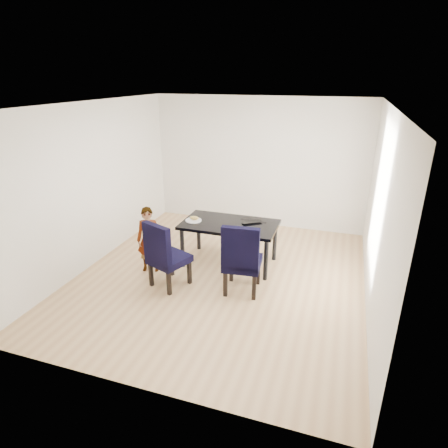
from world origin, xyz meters
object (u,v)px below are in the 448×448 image
(child, at_px, (149,240))
(laptop, at_px, (251,221))
(chair_right, at_px, (243,257))
(chair_left, at_px, (169,254))
(dining_table, at_px, (229,243))
(plate, at_px, (193,220))

(child, bearing_deg, laptop, 11.18)
(chair_right, distance_m, laptop, 0.98)
(chair_left, height_order, laptop, chair_left)
(dining_table, distance_m, child, 1.36)
(chair_left, relative_size, chair_right, 0.96)
(chair_right, bearing_deg, laptop, 91.94)
(dining_table, xyz_separation_m, laptop, (0.32, 0.18, 0.39))
(dining_table, bearing_deg, plate, -172.39)
(chair_right, bearing_deg, plate, 141.38)
(dining_table, bearing_deg, chair_left, -124.01)
(dining_table, xyz_separation_m, child, (-1.18, -0.65, 0.18))
(dining_table, height_order, plate, plate)
(chair_right, xyz_separation_m, plate, (-1.07, 0.70, 0.19))
(chair_right, distance_m, plate, 1.29)
(laptop, bearing_deg, dining_table, -8.14)
(chair_right, bearing_deg, child, 169.87)
(dining_table, distance_m, plate, 0.74)
(plate, bearing_deg, laptop, 15.32)
(dining_table, xyz_separation_m, chair_left, (-0.66, -0.98, 0.16))
(child, height_order, plate, child)
(plate, distance_m, laptop, 0.98)
(plate, bearing_deg, chair_right, -33.02)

